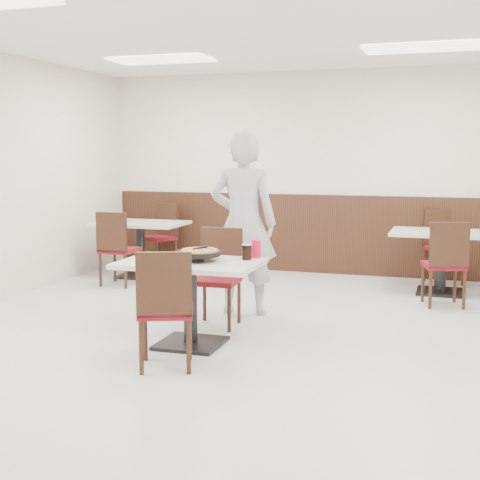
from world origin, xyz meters
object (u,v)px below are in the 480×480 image
(side_plate, at_px, (149,259))
(bg_table_right, at_px, (441,262))
(chair_near, at_px, (166,308))
(bg_chair_left_near, at_px, (120,248))
(bg_chair_right_far, at_px, (444,247))
(bg_chair_right_near, at_px, (444,263))
(diner_person, at_px, (243,223))
(main_table, at_px, (190,303))
(cola_glass, at_px, (247,252))
(bg_table_left, at_px, (140,249))
(pizza_pan, at_px, (198,256))
(pizza, at_px, (200,253))
(chair_far, at_px, (216,278))
(red_cup, at_px, (256,249))
(bg_chair_left_far, at_px, (158,237))

(side_plate, distance_m, bg_table_right, 3.89)
(chair_near, bearing_deg, bg_chair_left_near, 102.97)
(bg_chair_right_far, bearing_deg, bg_chair_right_near, 66.91)
(diner_person, relative_size, bg_chair_right_near, 2.01)
(main_table, relative_size, cola_glass, 9.23)
(bg_table_left, xyz_separation_m, bg_chair_right_far, (3.94, 0.80, 0.10))
(cola_glass, distance_m, bg_chair_left_near, 3.07)
(bg_chair_right_far, bearing_deg, main_table, 36.45)
(pizza_pan, height_order, side_plate, pizza_pan)
(pizza, distance_m, bg_chair_right_near, 3.00)
(main_table, bearing_deg, pizza, 56.66)
(pizza, relative_size, side_plate, 1.78)
(chair_far, relative_size, bg_chair_right_far, 1.00)
(pizza_pan, bearing_deg, bg_chair_right_far, 60.94)
(bg_table_right, bearing_deg, cola_glass, -120.21)
(bg_table_right, height_order, bg_chair_right_far, bg_chair_right_far)
(diner_person, distance_m, bg_chair_right_near, 2.29)
(pizza_pan, bearing_deg, bg_chair_right_near, 48.06)
(red_cup, height_order, bg_chair_right_near, bg_chair_right_near)
(bg_chair_left_near, bearing_deg, bg_chair_right_near, 2.51)
(cola_glass, xyz_separation_m, bg_chair_left_far, (-2.36, 3.23, -0.34))
(cola_glass, relative_size, red_cup, 0.81)
(main_table, bearing_deg, chair_far, 90.38)
(bg_chair_left_far, height_order, bg_chair_right_far, same)
(chair_far, bearing_deg, pizza, 92.74)
(pizza, height_order, bg_chair_right_far, bg_chair_right_far)
(bg_chair_right_near, bearing_deg, chair_far, -158.01)
(bg_chair_right_far, bearing_deg, chair_far, 31.05)
(bg_table_left, distance_m, bg_chair_left_near, 0.62)
(red_cup, xyz_separation_m, diner_person, (-0.41, 0.91, 0.12))
(side_plate, xyz_separation_m, bg_table_left, (-1.53, 2.91, -0.38))
(main_table, relative_size, chair_far, 1.26)
(side_plate, distance_m, red_cup, 0.96)
(diner_person, relative_size, bg_table_left, 1.59)
(red_cup, distance_m, bg_chair_right_far, 3.64)
(bg_chair_left_far, bearing_deg, pizza_pan, 144.37)
(chair_far, bearing_deg, chair_near, 89.18)
(pizza, distance_m, red_cup, 0.52)
(chair_far, height_order, side_plate, chair_far)
(main_table, distance_m, side_plate, 0.53)
(pizza, relative_size, cola_glass, 2.58)
(pizza, distance_m, bg_chair_left_near, 2.89)
(bg_table_right, bearing_deg, pizza_pan, -124.02)
(chair_near, relative_size, cola_glass, 7.31)
(pizza_pan, distance_m, bg_chair_right_near, 3.03)
(red_cup, relative_size, bg_chair_left_far, 0.17)
(chair_near, xyz_separation_m, bg_chair_right_far, (2.01, 4.25, 0.00))
(cola_glass, relative_size, bg_chair_right_far, 0.14)
(bg_table_left, bearing_deg, bg_chair_left_near, -88.65)
(pizza, height_order, bg_chair_left_far, bg_chair_left_far)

